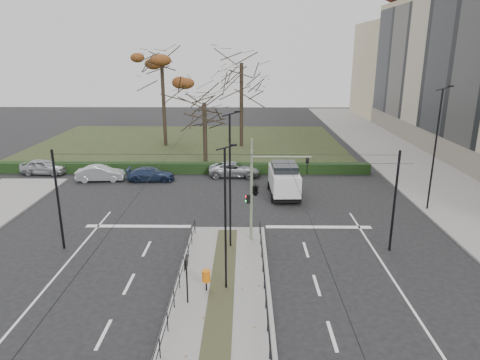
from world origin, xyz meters
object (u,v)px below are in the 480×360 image
(litter_bin, at_px, (206,276))
(streetlamp_median_far, at_px, (230,180))
(rust_tree, at_px, (162,64))
(parked_car_second, at_px, (100,173))
(parked_car_fourth, at_px, (234,169))
(white_van, at_px, (284,179))
(bare_tree_near, at_px, (204,107))
(info_panel, at_px, (186,267))
(parked_car_third, at_px, (151,174))
(traffic_light, at_px, (257,188))
(bare_tree_center, at_px, (241,69))
(streetlamp_sidewalk, at_px, (435,148))
(parked_car_first, at_px, (44,167))
(streetlamp_median_near, at_px, (226,218))

(litter_bin, bearing_deg, streetlamp_median_far, 78.44)
(streetlamp_median_far, relative_size, rust_tree, 0.62)
(litter_bin, xyz_separation_m, parked_car_second, (-11.18, 18.63, -0.20))
(parked_car_fourth, relative_size, white_van, 0.93)
(white_van, xyz_separation_m, bare_tree_near, (-7.25, 10.11, 4.49))
(bare_tree_near, bearing_deg, info_panel, -86.69)
(parked_car_second, height_order, parked_car_third, parked_car_second)
(parked_car_third, distance_m, parked_car_fourth, 7.66)
(info_panel, height_order, parked_car_second, info_panel)
(traffic_light, height_order, white_van, traffic_light)
(parked_car_third, xyz_separation_m, bare_tree_center, (8.04, 14.71, 8.64))
(info_panel, relative_size, streetlamp_sidewalk, 0.26)
(traffic_light, distance_m, parked_car_fourth, 14.74)
(traffic_light, height_order, parked_car_first, traffic_light)
(traffic_light, xyz_separation_m, info_panel, (-3.32, -7.01, -1.47))
(bare_tree_center, bearing_deg, parked_car_first, -145.82)
(litter_bin, height_order, parked_car_third, parked_car_third)
(traffic_light, distance_m, white_van, 9.41)
(rust_tree, bearing_deg, info_panel, -78.23)
(bare_tree_center, bearing_deg, bare_tree_near, -113.21)
(parked_car_first, distance_m, bare_tree_near, 16.40)
(parked_car_first, bearing_deg, parked_car_third, -96.25)
(parked_car_first, distance_m, parked_car_third, 10.82)
(traffic_light, xyz_separation_m, parked_car_second, (-13.72, 12.69, -2.71))
(parked_car_second, xyz_separation_m, bare_tree_near, (8.90, 6.29, 5.16))
(parked_car_second, xyz_separation_m, parked_car_fourth, (12.01, 1.69, -0.03))
(parked_car_second, bearing_deg, streetlamp_median_far, -144.48)
(litter_bin, height_order, white_van, white_van)
(info_panel, xyz_separation_m, streetlamp_median_far, (1.78, 6.01, 2.27))
(parked_car_second, bearing_deg, rust_tree, -18.03)
(streetlamp_sidewalk, bearing_deg, bare_tree_near, 142.46)
(parked_car_fourth, bearing_deg, traffic_light, -173.24)
(parked_car_first, distance_m, bare_tree_center, 24.12)
(parked_car_second, distance_m, bare_tree_center, 21.22)
(parked_car_first, xyz_separation_m, rust_tree, (9.28, 12.91, 9.11))
(streetlamp_sidewalk, height_order, bare_tree_center, bare_tree_center)
(info_panel, bearing_deg, streetlamp_median_far, 73.48)
(streetlamp_median_near, distance_m, bare_tree_near, 24.98)
(traffic_light, bearing_deg, rust_tree, 110.84)
(info_panel, relative_size, parked_car_first, 0.53)
(litter_bin, height_order, streetlamp_median_near, streetlamp_median_near)
(parked_car_fourth, bearing_deg, rust_tree, 33.47)
(traffic_light, height_order, parked_car_fourth, traffic_light)
(litter_bin, height_order, rust_tree, rust_tree)
(traffic_light, relative_size, parked_car_fourth, 1.18)
(parked_car_second, bearing_deg, info_panel, -158.31)
(streetlamp_sidewalk, distance_m, bare_tree_center, 26.41)
(parked_car_second, bearing_deg, parked_car_third, -94.85)
(litter_bin, relative_size, parked_car_second, 0.25)
(traffic_light, xyz_separation_m, parked_car_first, (-19.83, 14.82, -2.68))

